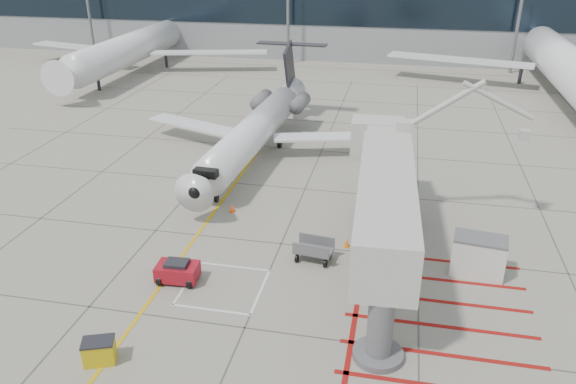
% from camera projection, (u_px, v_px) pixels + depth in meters
% --- Properties ---
extents(ground_plane, '(260.00, 260.00, 0.00)m').
position_uv_depth(ground_plane, '(265.00, 281.00, 29.87)').
color(ground_plane, gray).
rests_on(ground_plane, ground).
extents(regional_jet, '(23.73, 29.26, 7.38)m').
position_uv_depth(regional_jet, '(245.00, 122.00, 42.88)').
color(regional_jet, white).
rests_on(regional_jet, ground_plane).
extents(jet_bridge, '(9.93, 19.59, 7.68)m').
position_uv_depth(jet_bridge, '(385.00, 212.00, 28.80)').
color(jet_bridge, beige).
rests_on(jet_bridge, ground_plane).
extents(pushback_tug, '(2.25, 1.48, 1.27)m').
position_uv_depth(pushback_tug, '(177.00, 271.00, 29.61)').
color(pushback_tug, '#A20F1D').
rests_on(pushback_tug, ground_plane).
extents(spill_bin, '(1.53, 1.28, 1.13)m').
position_uv_depth(spill_bin, '(99.00, 351.00, 24.03)').
color(spill_bin, gold).
rests_on(spill_bin, ground_plane).
extents(baggage_cart, '(2.25, 1.58, 1.32)m').
position_uv_depth(baggage_cart, '(314.00, 250.00, 31.51)').
color(baggage_cart, '#59585D').
rests_on(baggage_cart, ground_plane).
extents(ground_power_unit, '(2.93, 1.95, 2.17)m').
position_uv_depth(ground_power_unit, '(478.00, 256.00, 30.13)').
color(ground_power_unit, silver).
rests_on(ground_power_unit, ground_plane).
extents(cone_nose, '(0.39, 0.39, 0.54)m').
position_uv_depth(cone_nose, '(232.00, 208.00, 37.18)').
color(cone_nose, '#FB4D0D').
rests_on(cone_nose, ground_plane).
extents(cone_side, '(0.35, 0.35, 0.49)m').
position_uv_depth(cone_side, '(347.00, 243.00, 33.03)').
color(cone_side, orange).
rests_on(cone_side, ground_plane).
extents(terminal_building, '(180.00, 28.00, 14.00)m').
position_uv_depth(terminal_building, '(435.00, 2.00, 87.25)').
color(terminal_building, gray).
rests_on(terminal_building, ground_plane).
extents(terminal_glass_band, '(180.00, 0.10, 6.00)m').
position_uv_depth(terminal_glass_band, '(438.00, 6.00, 74.35)').
color(terminal_glass_band, black).
rests_on(terminal_glass_band, ground_plane).
extents(bg_aircraft_b, '(34.12, 37.91, 11.37)m').
position_uv_depth(bg_aircraft_b, '(137.00, 26.00, 73.63)').
color(bg_aircraft_b, silver).
rests_on(bg_aircraft_b, ground_plane).
extents(bg_aircraft_c, '(38.72, 43.02, 12.91)m').
position_uv_depth(bg_aircraft_c, '(562.00, 33.00, 63.67)').
color(bg_aircraft_c, silver).
rests_on(bg_aircraft_c, ground_plane).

